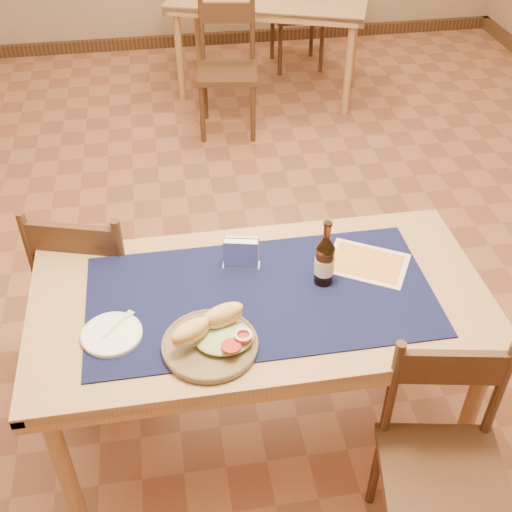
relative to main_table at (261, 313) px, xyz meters
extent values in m
cube|color=#965E41|center=(0.00, 0.80, -0.68)|extent=(6.00, 7.00, 0.02)
cylinder|color=#9D7A4A|center=(-0.72, -0.32, -0.31)|extent=(0.06, 0.06, 0.71)
cylinder|color=#9D7A4A|center=(0.72, -0.32, -0.31)|extent=(0.06, 0.06, 0.71)
cylinder|color=#9D7A4A|center=(-0.72, 0.32, -0.31)|extent=(0.06, 0.06, 0.71)
cylinder|color=#9D7A4A|center=(0.72, 0.32, -0.31)|extent=(0.06, 0.06, 0.71)
cube|color=#9D7A4A|center=(0.00, 0.00, 0.06)|extent=(1.60, 0.80, 0.04)
cube|color=#0E1435|center=(0.00, 0.00, 0.09)|extent=(1.20, 0.60, 0.01)
cube|color=#462F19|center=(0.00, 4.27, -0.62)|extent=(6.00, 0.06, 0.10)
cylinder|color=#9D7A4A|center=(-0.09, 3.16, -0.31)|extent=(0.05, 0.05, 0.71)
cylinder|color=#9D7A4A|center=(1.12, 2.72, -0.31)|extent=(0.05, 0.05, 0.71)
cylinder|color=#9D7A4A|center=(0.10, 3.68, -0.31)|extent=(0.05, 0.05, 0.71)
cylinder|color=#9D7A4A|center=(1.31, 3.25, -0.31)|extent=(0.05, 0.05, 0.71)
cylinder|color=#462F19|center=(-0.38, 0.66, -0.44)|extent=(0.04, 0.04, 0.45)
cylinder|color=#462F19|center=(-0.72, 0.77, -0.44)|extent=(0.04, 0.04, 0.45)
cylinder|color=#462F19|center=(-0.48, 0.32, -0.44)|extent=(0.04, 0.04, 0.45)
cylinder|color=#462F19|center=(-0.82, 0.42, -0.44)|extent=(0.04, 0.04, 0.45)
cube|color=#462F19|center=(-0.60, 0.54, -0.22)|extent=(0.52, 0.52, 0.04)
cube|color=#462F19|center=(-0.65, 0.36, 0.13)|extent=(0.35, 0.13, 0.14)
cylinder|color=#462F19|center=(-0.48, 0.31, 0.01)|extent=(0.04, 0.04, 0.46)
cylinder|color=#462F19|center=(-0.83, 0.41, 0.01)|extent=(0.04, 0.04, 0.46)
cylinder|color=#462F19|center=(0.36, -0.40, -0.45)|extent=(0.03, 0.03, 0.43)
cylinder|color=#462F19|center=(0.69, -0.46, -0.45)|extent=(0.03, 0.03, 0.43)
cube|color=#462F19|center=(0.49, -0.60, -0.24)|extent=(0.46, 0.46, 0.04)
cube|color=#462F19|center=(0.53, -0.42, 0.09)|extent=(0.34, 0.09, 0.13)
cylinder|color=#462F19|center=(0.36, -0.39, -0.02)|extent=(0.03, 0.03, 0.44)
cylinder|color=#462F19|center=(0.70, -0.45, -0.02)|extent=(0.03, 0.03, 0.44)
cylinder|color=#462F19|center=(0.01, 2.46, -0.45)|extent=(0.04, 0.04, 0.44)
cylinder|color=#462F19|center=(0.36, 2.40, -0.45)|extent=(0.04, 0.04, 0.44)
cylinder|color=#462F19|center=(0.06, 2.81, -0.45)|extent=(0.04, 0.04, 0.44)
cylinder|color=#462F19|center=(0.41, 2.75, -0.45)|extent=(0.04, 0.04, 0.44)
cube|color=#462F19|center=(0.21, 2.60, -0.23)|extent=(0.47, 0.47, 0.04)
cube|color=#462F19|center=(0.24, 2.79, 0.12)|extent=(0.35, 0.08, 0.14)
cylinder|color=#462F19|center=(0.06, 2.82, 0.00)|extent=(0.04, 0.04, 0.45)
cylinder|color=#462F19|center=(0.41, 2.76, 0.00)|extent=(0.04, 0.04, 0.45)
cylinder|color=#462F19|center=(1.11, 3.85, -0.45)|extent=(0.04, 0.04, 0.44)
cylinder|color=#462F19|center=(0.76, 3.84, -0.45)|extent=(0.04, 0.04, 0.44)
cylinder|color=#462F19|center=(1.12, 3.49, -0.45)|extent=(0.04, 0.04, 0.44)
cylinder|color=#462F19|center=(0.76, 3.49, -0.45)|extent=(0.04, 0.04, 0.44)
cube|color=#462F19|center=(0.94, 3.67, -0.23)|extent=(0.41, 0.41, 0.04)
cylinder|color=brown|center=(-0.20, -0.21, 0.10)|extent=(0.31, 0.31, 0.02)
torus|color=brown|center=(-0.20, -0.21, 0.10)|extent=(0.31, 0.31, 0.01)
ellipsoid|color=#ACC588|center=(-0.15, -0.22, 0.12)|extent=(0.19, 0.15, 0.03)
ellipsoid|color=#DFB56A|center=(-0.26, -0.22, 0.17)|extent=(0.14, 0.11, 0.07)
ellipsoid|color=#DFB56A|center=(-0.15, -0.16, 0.17)|extent=(0.15, 0.10, 0.08)
cylinder|color=#AD2017|center=(-0.14, -0.27, 0.14)|extent=(0.06, 0.06, 0.01)
cylinder|color=#AD2017|center=(-0.10, -0.24, 0.14)|extent=(0.06, 0.06, 0.01)
torus|color=white|center=(-0.10, -0.24, 0.16)|extent=(0.06, 0.06, 0.01)
cylinder|color=white|center=(-0.51, -0.11, 0.10)|extent=(0.20, 0.20, 0.01)
torus|color=white|center=(-0.51, -0.11, 0.10)|extent=(0.20, 0.20, 0.01)
cube|color=#9CDF7A|center=(-0.50, -0.09, 0.10)|extent=(0.08, 0.09, 0.00)
cube|color=#9CDF7A|center=(-0.45, -0.04, 0.10)|extent=(0.04, 0.04, 0.00)
cylinder|color=#4B2A0D|center=(0.23, 0.03, 0.16)|extent=(0.07, 0.07, 0.15)
cone|color=#4B2A0D|center=(0.23, 0.03, 0.26)|extent=(0.07, 0.07, 0.04)
cylinder|color=#4B2A0D|center=(0.23, 0.03, 0.31)|extent=(0.03, 0.03, 0.06)
cylinder|color=#4B2A0D|center=(0.23, 0.03, 0.34)|extent=(0.03, 0.03, 0.01)
cylinder|color=beige|center=(0.23, 0.03, 0.16)|extent=(0.07, 0.07, 0.07)
cube|color=silver|center=(-0.04, 0.17, 0.09)|extent=(0.14, 0.08, 0.00)
cube|color=silver|center=(-0.05, 0.15, 0.15)|extent=(0.12, 0.03, 0.12)
cube|color=silver|center=(-0.04, 0.19, 0.15)|extent=(0.12, 0.03, 0.12)
cube|color=white|center=(-0.04, 0.17, 0.15)|extent=(0.12, 0.06, 0.11)
cube|color=#3F74CA|center=(-0.05, 0.15, 0.16)|extent=(0.09, 0.02, 0.04)
cube|color=beige|center=(0.42, 0.10, 0.09)|extent=(0.35, 0.33, 0.00)
cube|color=#C07B31|center=(0.42, 0.10, 0.09)|extent=(0.30, 0.27, 0.00)
camera|label=1|loc=(-0.28, -1.61, 1.61)|focal=45.00mm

